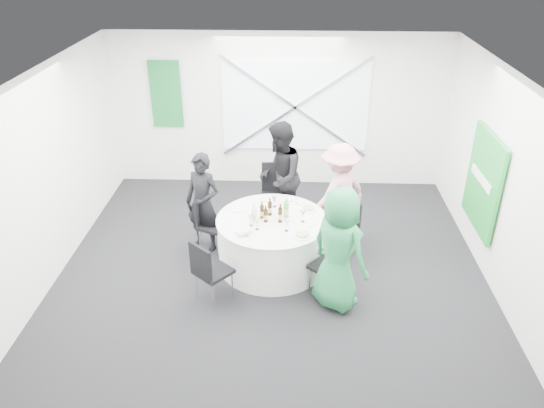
{
  "coord_description": "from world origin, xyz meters",
  "views": [
    {
      "loc": [
        0.26,
        -6.18,
        4.41
      ],
      "look_at": [
        0.0,
        0.2,
        1.0
      ],
      "focal_mm": 35.0,
      "sensor_mm": 36.0,
      "label": 1
    }
  ],
  "objects_px": {
    "person_woman_pink": "(339,193)",
    "person_woman_green": "(339,249)",
    "chair_front_right": "(332,263)",
    "chair_front_left": "(208,268)",
    "person_man_back_left": "(203,203)",
    "person_man_back": "(280,177)",
    "chair_back": "(275,190)",
    "green_water_bottle": "(286,210)",
    "banquet_table": "(272,242)",
    "clear_water_bottle": "(254,215)",
    "chair_back_right": "(347,222)",
    "chair_back_left": "(209,220)"
  },
  "relations": [
    {
      "from": "person_woman_green",
      "to": "chair_back_right",
      "type": "bearing_deg",
      "value": -56.18
    },
    {
      "from": "chair_front_left",
      "to": "green_water_bottle",
      "type": "height_order",
      "value": "green_water_bottle"
    },
    {
      "from": "banquet_table",
      "to": "person_woman_pink",
      "type": "bearing_deg",
      "value": 38.83
    },
    {
      "from": "person_man_back_left",
      "to": "person_woman_pink",
      "type": "xyz_separation_m",
      "value": [
        2.01,
        0.35,
        0.02
      ]
    },
    {
      "from": "green_water_bottle",
      "to": "clear_water_bottle",
      "type": "distance_m",
      "value": 0.47
    },
    {
      "from": "chair_back",
      "to": "person_woman_green",
      "type": "height_order",
      "value": "person_woman_green"
    },
    {
      "from": "chair_back",
      "to": "chair_front_left",
      "type": "bearing_deg",
      "value": -110.19
    },
    {
      "from": "chair_front_right",
      "to": "chair_back_right",
      "type": "bearing_deg",
      "value": -154.91
    },
    {
      "from": "chair_back_right",
      "to": "green_water_bottle",
      "type": "height_order",
      "value": "green_water_bottle"
    },
    {
      "from": "chair_back_right",
      "to": "person_man_back",
      "type": "bearing_deg",
      "value": -146.13
    },
    {
      "from": "green_water_bottle",
      "to": "banquet_table",
      "type": "bearing_deg",
      "value": -160.19
    },
    {
      "from": "chair_front_right",
      "to": "clear_water_bottle",
      "type": "relative_size",
      "value": 2.94
    },
    {
      "from": "chair_front_right",
      "to": "person_man_back",
      "type": "height_order",
      "value": "person_man_back"
    },
    {
      "from": "person_woman_green",
      "to": "green_water_bottle",
      "type": "bearing_deg",
      "value": -9.5
    },
    {
      "from": "person_woman_green",
      "to": "chair_front_right",
      "type": "bearing_deg",
      "value": -28.1
    },
    {
      "from": "person_man_back_left",
      "to": "clear_water_bottle",
      "type": "bearing_deg",
      "value": -11.25
    },
    {
      "from": "chair_back_left",
      "to": "chair_front_right",
      "type": "bearing_deg",
      "value": -98.37
    },
    {
      "from": "banquet_table",
      "to": "clear_water_bottle",
      "type": "bearing_deg",
      "value": -157.16
    },
    {
      "from": "green_water_bottle",
      "to": "person_woman_pink",
      "type": "bearing_deg",
      "value": 42.47
    },
    {
      "from": "chair_front_right",
      "to": "person_man_back_left",
      "type": "bearing_deg",
      "value": -81.29
    },
    {
      "from": "person_woman_green",
      "to": "person_man_back",
      "type": "bearing_deg",
      "value": -24.01
    },
    {
      "from": "person_man_back",
      "to": "green_water_bottle",
      "type": "relative_size",
      "value": 6.1
    },
    {
      "from": "banquet_table",
      "to": "chair_front_left",
      "type": "xyz_separation_m",
      "value": [
        -0.78,
        -0.89,
        0.15
      ]
    },
    {
      "from": "person_man_back",
      "to": "person_woman_green",
      "type": "relative_size",
      "value": 1.06
    },
    {
      "from": "chair_front_right",
      "to": "person_man_back",
      "type": "distance_m",
      "value": 1.99
    },
    {
      "from": "person_man_back",
      "to": "chair_front_right",
      "type": "bearing_deg",
      "value": 25.77
    },
    {
      "from": "person_man_back_left",
      "to": "chair_front_right",
      "type": "bearing_deg",
      "value": -8.17
    },
    {
      "from": "chair_front_right",
      "to": "green_water_bottle",
      "type": "distance_m",
      "value": 1.03
    },
    {
      "from": "chair_front_right",
      "to": "person_woman_green",
      "type": "distance_m",
      "value": 0.37
    },
    {
      "from": "chair_back",
      "to": "person_man_back",
      "type": "xyz_separation_m",
      "value": [
        0.07,
        -0.08,
        0.27
      ]
    },
    {
      "from": "chair_back",
      "to": "person_woman_pink",
      "type": "xyz_separation_m",
      "value": [
        0.97,
        -0.43,
        0.18
      ]
    },
    {
      "from": "chair_back_left",
      "to": "banquet_table",
      "type": "bearing_deg",
      "value": -90.0
    },
    {
      "from": "chair_back_right",
      "to": "green_water_bottle",
      "type": "xyz_separation_m",
      "value": [
        -0.89,
        -0.32,
        0.37
      ]
    },
    {
      "from": "chair_back",
      "to": "chair_front_left",
      "type": "distance_m",
      "value": 2.24
    },
    {
      "from": "chair_back_left",
      "to": "person_woman_pink",
      "type": "distance_m",
      "value": 2.0
    },
    {
      "from": "person_woman_pink",
      "to": "person_woman_green",
      "type": "height_order",
      "value": "person_woman_green"
    },
    {
      "from": "person_woman_pink",
      "to": "chair_back_left",
      "type": "bearing_deg",
      "value": -27.77
    },
    {
      "from": "banquet_table",
      "to": "clear_water_bottle",
      "type": "height_order",
      "value": "clear_water_bottle"
    },
    {
      "from": "chair_back_left",
      "to": "chair_front_right",
      "type": "distance_m",
      "value": 2.07
    },
    {
      "from": "banquet_table",
      "to": "person_man_back",
      "type": "relative_size",
      "value": 0.89
    },
    {
      "from": "person_man_back_left",
      "to": "chair_back",
      "type": "bearing_deg",
      "value": 59.79
    },
    {
      "from": "person_man_back_left",
      "to": "person_man_back",
      "type": "height_order",
      "value": "person_man_back"
    },
    {
      "from": "chair_front_left",
      "to": "person_woman_pink",
      "type": "relative_size",
      "value": 0.58
    },
    {
      "from": "chair_back_right",
      "to": "green_water_bottle",
      "type": "bearing_deg",
      "value": -89.99
    },
    {
      "from": "banquet_table",
      "to": "chair_back_right",
      "type": "bearing_deg",
      "value": 19.83
    },
    {
      "from": "banquet_table",
      "to": "person_man_back_left",
      "type": "distance_m",
      "value": 1.19
    },
    {
      "from": "banquet_table",
      "to": "chair_front_right",
      "type": "distance_m",
      "value": 1.06
    },
    {
      "from": "banquet_table",
      "to": "chair_front_left",
      "type": "height_order",
      "value": "chair_front_left"
    },
    {
      "from": "chair_back",
      "to": "green_water_bottle",
      "type": "height_order",
      "value": "green_water_bottle"
    },
    {
      "from": "chair_front_right",
      "to": "chair_front_left",
      "type": "xyz_separation_m",
      "value": [
        -1.58,
        -0.21,
        0.03
      ]
    }
  ]
}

